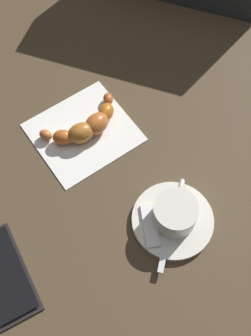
% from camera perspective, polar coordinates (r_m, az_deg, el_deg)
% --- Properties ---
extents(ground_plane, '(1.80, 1.80, 0.00)m').
position_cam_1_polar(ground_plane, '(0.73, -0.71, 0.03)').
color(ground_plane, '#493925').
extents(saucer, '(0.13, 0.13, 0.01)m').
position_cam_1_polar(saucer, '(0.69, 6.28, -6.96)').
color(saucer, silver).
rests_on(saucer, ground).
extents(espresso_cup, '(0.08, 0.07, 0.05)m').
position_cam_1_polar(espresso_cup, '(0.66, 6.64, -5.87)').
color(espresso_cup, silver).
rests_on(espresso_cup, saucer).
extents(teaspoon, '(0.12, 0.09, 0.01)m').
position_cam_1_polar(teaspoon, '(0.68, 6.13, -6.44)').
color(teaspoon, silver).
rests_on(teaspoon, saucer).
extents(sugar_packet, '(0.07, 0.04, 0.01)m').
position_cam_1_polar(sugar_packet, '(0.67, 3.30, -7.65)').
color(sugar_packet, white).
rests_on(sugar_packet, saucer).
extents(napkin, '(0.19, 0.20, 0.00)m').
position_cam_1_polar(napkin, '(0.76, -5.63, 4.80)').
color(napkin, white).
rests_on(napkin, ground).
extents(croissant, '(0.09, 0.15, 0.04)m').
position_cam_1_polar(croissant, '(0.75, -5.18, 5.56)').
color(croissant, '#BA6631').
rests_on(croissant, napkin).
extents(cell_phone, '(0.16, 0.09, 0.01)m').
position_cam_1_polar(cell_phone, '(0.69, -15.96, -13.47)').
color(cell_phone, black).
rests_on(cell_phone, ground).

